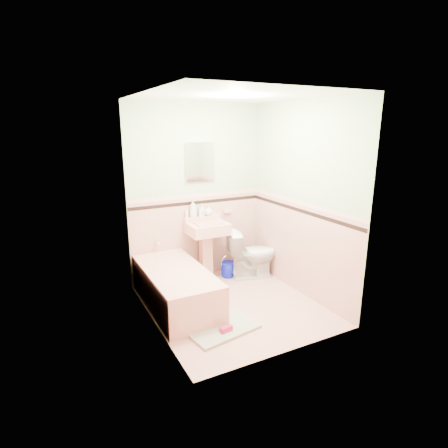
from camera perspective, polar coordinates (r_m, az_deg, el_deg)
name	(u,v)px	position (r m, az deg, el deg)	size (l,w,h in m)	color
floor	(233,305)	(4.69, 1.44, -12.61)	(2.20, 2.20, 0.00)	#E4A495
ceiling	(235,95)	(4.17, 1.68, 19.51)	(2.20, 2.20, 0.00)	white
wall_back	(197,193)	(5.23, -4.30, 4.80)	(2.50, 2.50, 0.00)	#F8E7CA
wall_front	(292,232)	(3.36, 10.63, -1.18)	(2.50, 2.50, 0.00)	#F8E7CA
wall_left	(150,218)	(3.88, -11.48, 0.95)	(2.50, 2.50, 0.00)	#F8E7CA
wall_right	(302,201)	(4.81, 12.06, 3.61)	(2.50, 2.50, 0.00)	#F8E7CA
wainscot_back	(198,237)	(5.37, -4.12, -2.06)	(2.00, 2.00, 0.00)	#E6A99A
wainscot_front	(288,296)	(3.61, 10.01, -11.10)	(2.00, 2.00, 0.00)	#E6A99A
wainscot_left	(154,275)	(4.09, -10.85, -7.89)	(2.20, 2.20, 0.00)	#E6A99A
wainscot_right	(298,248)	(4.97, 11.55, -3.76)	(2.20, 2.20, 0.00)	#E6A99A
accent_back	(197,203)	(5.23, -4.20, 3.37)	(2.00, 2.00, 0.00)	black
accent_front	(290,245)	(3.42, 10.34, -3.20)	(2.00, 2.00, 0.00)	black
accent_left	(152,230)	(3.92, -11.13, -0.86)	(2.20, 2.20, 0.00)	black
accent_right	(300,210)	(4.82, 11.81, 2.08)	(2.20, 2.20, 0.00)	black
cap_back	(197,196)	(5.22, -4.22, 4.44)	(2.00, 2.00, 0.00)	#E4A9A0
cap_front	(291,234)	(3.39, 10.42, -1.59)	(2.00, 2.00, 0.00)	#E4A9A0
cap_left	(152,220)	(3.90, -11.21, 0.56)	(2.20, 2.20, 0.00)	#E4A9A0
cap_right	(300,203)	(4.80, 11.88, 3.25)	(2.20, 2.20, 0.00)	#E4A9A0
bathtub	(176,289)	(4.63, -7.52, -10.02)	(0.70, 1.50, 0.45)	#DE9C8D
tub_faucet	(157,242)	(5.12, -10.44, -2.78)	(0.04, 0.04, 0.12)	silver
sink	(208,252)	(5.24, -2.59, -4.40)	(0.55, 0.48, 0.86)	#DE9C8D
sink_faucet	(203,215)	(5.22, -3.30, 1.43)	(0.02, 0.02, 0.10)	silver
medicine_cabinet	(200,162)	(5.16, -3.75, 9.72)	(0.42, 0.04, 0.53)	white
soap_dish	(227,211)	(5.45, 0.47, 2.04)	(0.11, 0.07, 0.04)	#DE9C8D
soap_bottle_left	(193,209)	(5.18, -4.88, 2.43)	(0.10, 0.10, 0.25)	#B2B2B2
soap_bottle_mid	(202,210)	(5.24, -3.52, 2.19)	(0.08, 0.08, 0.18)	#B2B2B2
soap_bottle_right	(208,210)	(5.28, -2.47, 2.13)	(0.11, 0.11, 0.15)	#B2B2B2
tube	(187,214)	(5.16, -5.88, 1.60)	(0.04, 0.04, 0.12)	white
toilet	(252,254)	(5.40, 4.40, -4.66)	(0.40, 0.70, 0.72)	white
bucket	(228,269)	(5.47, 0.62, -7.12)	(0.23, 0.23, 0.23)	#0813BB
bath_mat	(221,327)	(4.20, -0.49, -15.89)	(0.77, 0.51, 0.03)	gray
shoe	(226,329)	(4.10, 0.31, -16.07)	(0.14, 0.06, 0.06)	#BF1E59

